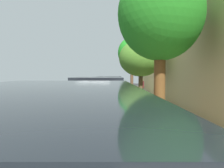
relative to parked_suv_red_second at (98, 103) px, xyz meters
name	(u,v)px	position (x,y,z in m)	size (l,w,h in m)	color
ground	(94,101)	(-1.19, 8.28, -1.03)	(64.04, 64.04, 0.00)	#2B2B2B
sidewalk	(143,101)	(2.63, 8.28, -0.95)	(3.05, 40.03, 0.16)	#B5A691
curb_edge	(122,100)	(1.03, 8.28, -0.95)	(0.16, 40.03, 0.16)	gray
lane_stripe_centre	(59,101)	(-3.90, 8.26, -1.02)	(0.14, 40.00, 0.01)	white
lane_stripe_bike_edge	(103,101)	(-0.44, 8.28, -1.02)	(0.12, 40.03, 0.01)	white
building_facade	(167,69)	(4.41, 8.28, 1.46)	(0.50, 40.03, 4.97)	tan
parked_suv_red_second	(98,103)	(0.00, 0.00, 0.00)	(2.15, 4.79, 1.99)	maroon
parked_pickup_black_mid	(109,91)	(0.06, 6.68, -0.13)	(2.03, 5.30, 1.95)	black
parked_sedan_grey_far	(114,83)	(-0.05, 23.99, -0.27)	(2.01, 4.48, 1.52)	slate
bicycle_at_curb	(117,90)	(0.56, 15.42, -0.66)	(1.72, 0.46, 0.74)	black
cyclist_with_backpack	(119,85)	(0.79, 14.97, -0.06)	(0.44, 0.62, 1.60)	#C6B284
street_tree_near_cyclist	(160,15)	(2.27, -0.01, 3.23)	(3.10, 3.10, 5.84)	brown
street_tree_mid_block	(141,58)	(2.27, 6.86, 2.17)	(3.02, 3.02, 4.33)	brown
street_tree_far_end	(132,53)	(2.27, 17.05, 3.58)	(3.30, 3.30, 6.27)	#523927
pedestrian_on_phone	(142,86)	(2.78, 10.59, 0.01)	(0.31, 0.60, 1.56)	black
fire_hydrant	(141,123)	(1.46, -1.38, -0.44)	(0.22, 0.22, 0.84)	red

